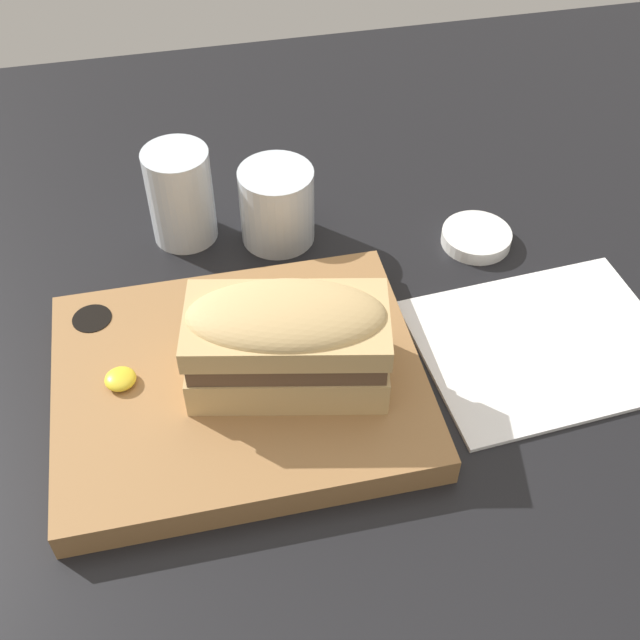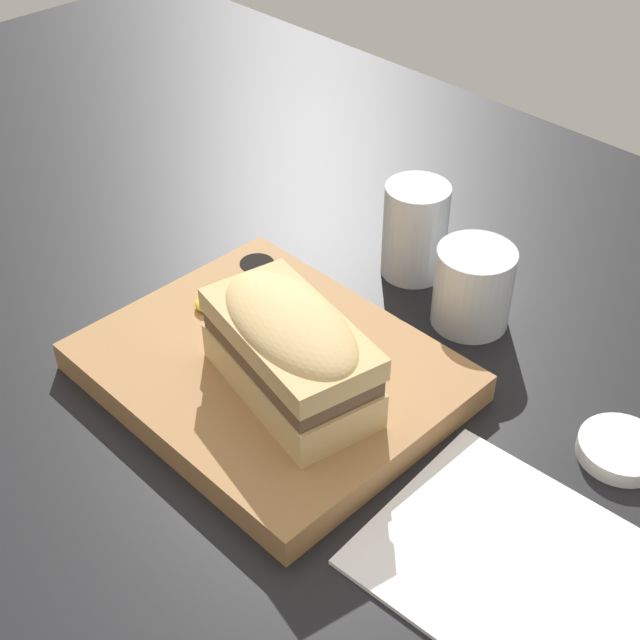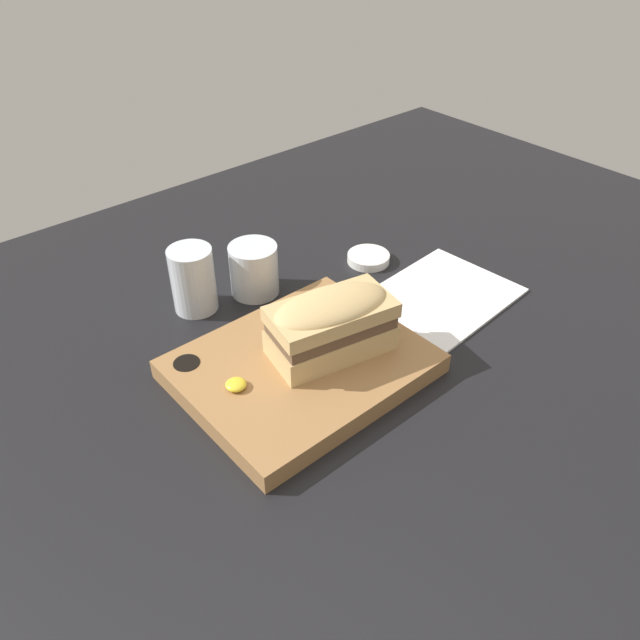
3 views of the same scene
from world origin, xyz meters
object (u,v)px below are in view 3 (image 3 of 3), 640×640
serving_board (300,366)px  condiment_dish (368,258)px  water_glass (191,284)px  wine_glass (254,272)px  napkin (441,296)px  sandwich (331,322)px

serving_board → condiment_dish: size_ratio=4.30×
water_glass → condiment_dish: size_ratio=1.42×
wine_glass → napkin: 28.16cm
sandwich → water_glass: bearing=106.5°
sandwich → water_glass: (-6.65, 22.51, -2.94)cm
wine_glass → napkin: wine_glass is taller
sandwich → serving_board: bearing=162.4°
sandwich → wine_glass: sandwich is taller
condiment_dish → wine_glass: bearing=164.9°
serving_board → sandwich: 7.17cm
wine_glass → water_glass: bearing=166.3°
water_glass → wine_glass: 9.64cm
sandwich → water_glass: 23.65cm
condiment_dish → napkin: bearing=-85.3°
napkin → serving_board: bearing=178.9°
serving_board → sandwich: (4.02, -1.27, 5.81)cm
sandwich → wine_glass: 20.73cm
water_glass → napkin: 36.81cm
sandwich → napkin: bearing=1.9°
water_glass → wine_glass: size_ratio=1.24×
water_glass → napkin: water_glass is taller
water_glass → napkin: (29.43, -21.74, -4.01)cm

